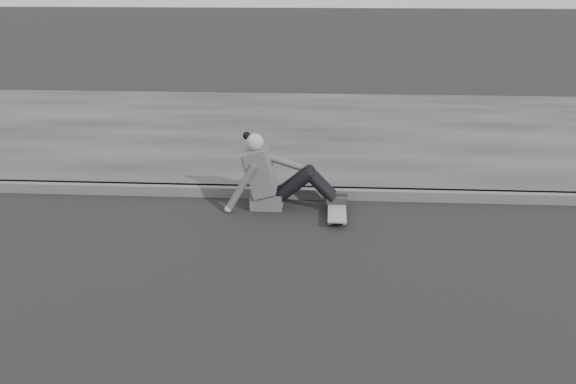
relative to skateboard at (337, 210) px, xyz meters
name	(u,v)px	position (x,y,z in m)	size (l,w,h in m)	color
curb	(504,197)	(1.96, 0.58, -0.01)	(24.00, 0.16, 0.12)	#515151
sidewalk	(457,134)	(1.96, 3.60, -0.01)	(24.00, 6.00, 0.12)	#353535
skateboard	(337,210)	(0.00, 0.00, 0.00)	(0.20, 0.78, 0.09)	#979792
seated_woman	(272,177)	(-0.73, 0.25, 0.29)	(1.38, 0.46, 0.88)	#4C4D4F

